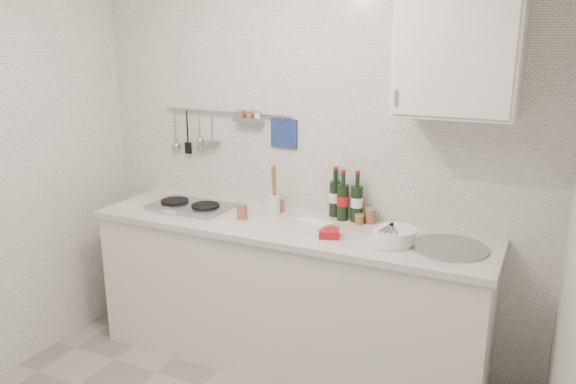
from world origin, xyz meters
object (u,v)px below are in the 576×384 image
(plate_stack_hob, at_px, (179,208))
(plate_stack_sink, at_px, (393,236))
(wine_bottles, at_px, (345,195))
(wall_cabinet, at_px, (459,46))
(utensil_crock, at_px, (274,202))

(plate_stack_hob, xyz_separation_m, plate_stack_sink, (1.41, -0.01, 0.03))
(wine_bottles, bearing_deg, plate_stack_hob, -164.85)
(wall_cabinet, relative_size, plate_stack_hob, 2.62)
(plate_stack_hob, distance_m, utensil_crock, 0.62)
(plate_stack_hob, distance_m, plate_stack_sink, 1.41)
(plate_stack_sink, relative_size, utensil_crock, 0.86)
(wine_bottles, bearing_deg, plate_stack_sink, -36.89)
(plate_stack_hob, bearing_deg, plate_stack_sink, -0.32)
(wall_cabinet, bearing_deg, plate_stack_sink, -144.66)
(plate_stack_sink, relative_size, wine_bottles, 0.87)
(plate_stack_hob, distance_m, wine_bottles, 1.08)
(plate_stack_hob, relative_size, plate_stack_sink, 0.99)
(utensil_crock, bearing_deg, wine_bottles, 10.89)
(wall_cabinet, xyz_separation_m, wine_bottles, (-0.62, 0.11, -0.87))
(plate_stack_hob, xyz_separation_m, wine_bottles, (1.03, 0.28, 0.14))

